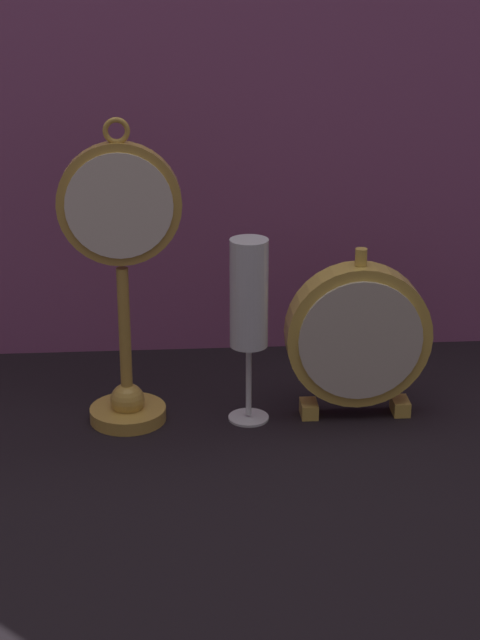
# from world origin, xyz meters

# --- Properties ---
(ground_plane) EXTENTS (4.00, 4.00, 0.00)m
(ground_plane) POSITION_xyz_m (0.00, 0.00, 0.00)
(ground_plane) COLOR black
(fabric_backdrop_drape) EXTENTS (1.69, 0.01, 0.79)m
(fabric_backdrop_drape) POSITION_xyz_m (0.00, 0.33, 0.39)
(fabric_backdrop_drape) COLOR #8E4C7F
(fabric_backdrop_drape) RESTS_ON ground_plane
(pocket_watch_on_stand) EXTENTS (0.14, 0.09, 0.36)m
(pocket_watch_on_stand) POSITION_xyz_m (-0.13, 0.10, 0.18)
(pocket_watch_on_stand) COLOR gold
(pocket_watch_on_stand) RESTS_ON ground_plane
(mantel_clock_silver) EXTENTS (0.17, 0.04, 0.21)m
(mantel_clock_silver) POSITION_xyz_m (0.14, 0.10, 0.10)
(mantel_clock_silver) COLOR gold
(mantel_clock_silver) RESTS_ON ground_plane
(champagne_flute) EXTENTS (0.05, 0.05, 0.22)m
(champagne_flute) POSITION_xyz_m (0.01, 0.09, 0.15)
(champagne_flute) COLOR silver
(champagne_flute) RESTS_ON ground_plane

